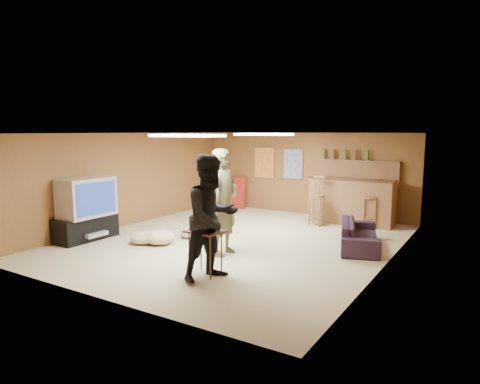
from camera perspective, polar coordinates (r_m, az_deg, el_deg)
The scene contains 32 objects.
ground at distance 8.83m, azimuth -0.69°, elevation -6.60°, with size 7.00×7.00×0.00m, color #B9B08D.
ceiling at distance 8.53m, azimuth -0.71°, elevation 7.84°, with size 6.00×7.00×0.02m, color silver.
wall_back at distance 11.70m, azimuth 8.52°, elevation 2.44°, with size 6.00×0.02×2.20m, color brown.
wall_front at distance 5.99m, azimuth -18.93°, elevation -3.34°, with size 6.00×0.02×2.20m, color brown.
wall_left at distance 10.51m, azimuth -14.65°, elevation 1.63°, with size 0.02×7.00×2.20m, color brown.
wall_right at distance 7.47m, azimuth 19.15°, elevation -1.14°, with size 0.02×7.00×2.20m, color brown.
tv_stand at distance 9.47m, azimuth -19.86°, elevation -4.51°, with size 0.55×1.30×0.50m, color black.
dvd_box at distance 9.32m, azimuth -18.98°, elevation -5.30°, with size 0.35×0.50×0.08m, color #B2B2B7.
tv_body at distance 9.30m, azimuth -19.78°, elevation -0.66°, with size 0.60×1.10×0.80m, color #B2B2B7.
tv_screen at distance 9.06m, azimuth -18.56°, elevation -0.82°, with size 0.02×0.95×0.65m, color navy.
bar_counter at distance 10.75m, azimuth 14.66°, elevation -1.20°, with size 2.00×0.60×1.10m, color brown.
bar_lip at distance 10.44m, azimuth 14.37°, elevation 1.59°, with size 2.10×0.12×0.05m, color #3A1F12.
bar_shelf at distance 11.07m, azimuth 15.53°, elevation 3.99°, with size 2.00×0.18×0.05m, color brown.
bar_backing at distance 11.11m, azimuth 15.50°, elevation 2.45°, with size 2.00×0.14×0.60m, color brown.
poster_left at distance 12.16m, azimuth 3.26°, elevation 3.92°, with size 0.60×0.03×0.85m, color #BF3F26.
poster_right at distance 11.76m, azimuth 7.12°, elevation 3.72°, with size 0.55×0.03×0.80m, color #334C99.
folding_chair_stack at distance 12.52m, azimuth -0.35°, elevation -0.09°, with size 0.50×0.14×0.90m, color #AF2720.
ceiling_panel_front at distance 7.31m, azimuth -7.07°, elevation 7.48°, with size 1.20×0.60×0.04m, color white.
ceiling_panel_back at distance 9.57m, azimuth 3.17°, elevation 7.68°, with size 1.20×0.60×0.04m, color white.
person_olive at distance 7.74m, azimuth -2.11°, elevation -1.35°, with size 0.71×0.46×1.94m, color brown.
person_black at distance 6.46m, azimuth -3.77°, elevation -3.43°, with size 0.93×0.72×1.91m, color black.
sofa at distance 8.64m, azimuth 15.65°, elevation -5.47°, with size 1.76×0.69×0.51m, color black.
tray_table at distance 6.77m, azimuth -4.63°, elevation -8.08°, with size 0.55×0.44×0.72m, color #3A1F12.
cup_red_near at distance 6.78m, azimuth -4.92°, elevation -4.44°, with size 0.08×0.08×0.11m, color red.
cup_red_far at distance 6.54m, azimuth -4.55°, elevation -4.86°, with size 0.09×0.09×0.12m, color red.
cup_blue at distance 6.68m, azimuth -3.20°, elevation -4.62°, with size 0.08×0.08×0.11m, color navy.
bar_stool_left at distance 10.34m, azimuth 10.18°, elevation -1.36°, with size 0.35×0.35×1.12m, color brown, non-canonical shape.
bar_stool_right at distance 10.40m, azimuth 17.13°, elevation -1.26°, with size 0.39×0.39×1.22m, color brown, non-canonical shape.
cushion_near_tv at distance 8.74m, azimuth -10.66°, elevation -5.94°, with size 0.62×0.62×0.28m, color tan.
cushion_mid at distance 9.17m, azimuth -6.55°, elevation -5.43°, with size 0.46×0.46×0.21m, color tan.
cushion_far at distance 8.84m, azimuth -12.73°, elevation -5.96°, with size 0.54×0.54×0.24m, color tan.
bottle_row at distance 11.14m, azimuth 13.85°, elevation 4.88°, with size 1.20×0.08×0.26m, color #3F7233, non-canonical shape.
Camera 1 is at (4.57, -7.21, 2.25)m, focal length 32.00 mm.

